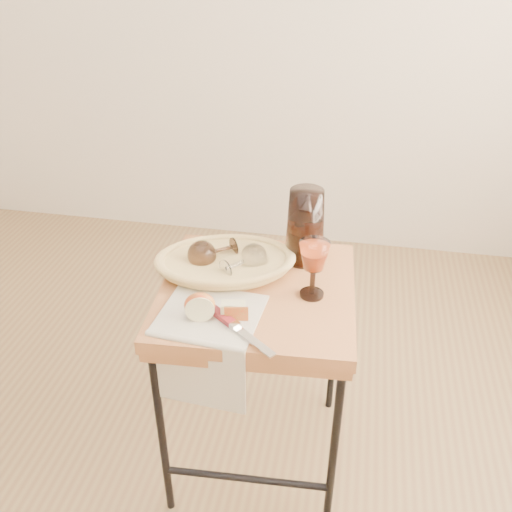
% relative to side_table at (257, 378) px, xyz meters
% --- Properties ---
extents(floor, '(3.60, 3.60, 0.00)m').
position_rel_side_table_xyz_m(floor, '(-0.37, -0.25, -0.36)').
color(floor, brown).
rests_on(floor, ground).
extents(side_table, '(0.59, 0.59, 0.71)m').
position_rel_side_table_xyz_m(side_table, '(0.00, 0.00, 0.00)').
color(side_table, brown).
rests_on(side_table, floor).
extents(tea_towel, '(0.28, 0.26, 0.01)m').
position_rel_side_table_xyz_m(tea_towel, '(-0.10, -0.15, 0.36)').
color(tea_towel, white).
rests_on(tea_towel, side_table).
extents(bread_basket, '(0.43, 0.34, 0.05)m').
position_rel_side_table_xyz_m(bread_basket, '(-0.11, 0.07, 0.38)').
color(bread_basket, tan).
rests_on(bread_basket, side_table).
extents(goblet_lying_a, '(0.17, 0.16, 0.09)m').
position_rel_side_table_xyz_m(goblet_lying_a, '(-0.14, 0.09, 0.41)').
color(goblet_lying_a, brown).
rests_on(goblet_lying_a, bread_basket).
extents(goblet_lying_b, '(0.15, 0.15, 0.08)m').
position_rel_side_table_xyz_m(goblet_lying_b, '(-0.06, 0.05, 0.41)').
color(goblet_lying_b, white).
rests_on(goblet_lying_b, bread_basket).
extents(pitcher, '(0.19, 0.26, 0.28)m').
position_rel_side_table_xyz_m(pitcher, '(0.11, 0.18, 0.47)').
color(pitcher, black).
rests_on(pitcher, side_table).
extents(wine_goblet, '(0.11, 0.11, 0.18)m').
position_rel_side_table_xyz_m(wine_goblet, '(0.16, -0.01, 0.44)').
color(wine_goblet, white).
rests_on(wine_goblet, side_table).
extents(apple_half, '(0.09, 0.06, 0.08)m').
position_rel_side_table_xyz_m(apple_half, '(-0.12, -0.17, 0.40)').
color(apple_half, red).
rests_on(apple_half, tea_towel).
extents(apple_wedge, '(0.07, 0.04, 0.04)m').
position_rel_side_table_xyz_m(apple_wedge, '(-0.04, -0.15, 0.38)').
color(apple_wedge, beige).
rests_on(apple_wedge, tea_towel).
extents(table_knife, '(0.21, 0.17, 0.02)m').
position_rel_side_table_xyz_m(table_knife, '(-0.01, -0.21, 0.37)').
color(table_knife, silver).
rests_on(table_knife, tea_towel).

